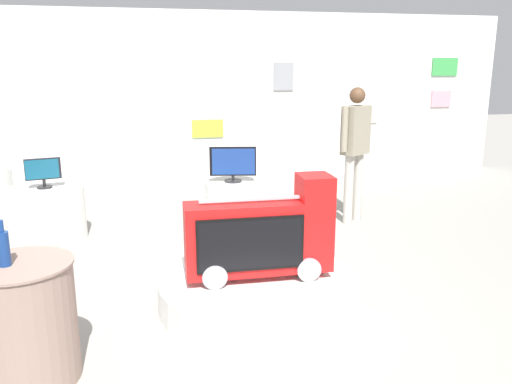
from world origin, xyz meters
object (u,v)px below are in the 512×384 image
Objects in this scene: side_table_round at (26,321)px; tv_on_right_rear at (43,171)px; bottle_on_side_table at (3,248)px; novelty_firetruck_tv at (262,237)px; main_display_pedestal at (259,291)px; display_pedestal_right_rear at (47,214)px; tv_on_center_rear at (233,163)px; shopper_browsing_near_truck at (355,144)px; display_pedestal_center_rear at (233,206)px.

tv_on_right_rear is at bearing 96.84° from side_table_round.
novelty_firetruck_tv is at bearing 22.89° from bottle_on_side_table.
side_table_round is at bearing -156.40° from main_display_pedestal.
tv_on_right_rear is at bearing 133.13° from novelty_firetruck_tv.
display_pedestal_right_rear is at bearing 96.82° from side_table_round.
tv_on_center_rear is 2.19m from tv_on_right_rear.
display_pedestal_right_rear is 3.84m from shopper_browsing_near_truck.
bottle_on_side_table is at bearing -157.11° from novelty_firetruck_tv.
shopper_browsing_near_truck is (3.42, 2.84, 0.61)m from side_table_round.
novelty_firetruck_tv is at bearing -16.90° from main_display_pedestal.
tv_on_center_rear reaches higher than display_pedestal_center_rear.
tv_on_center_rear is 3.41m from bottle_on_side_table.
display_pedestal_center_rear is at bearing -3.65° from display_pedestal_right_rear.
bottle_on_side_table is (-1.91, -2.83, 0.62)m from display_pedestal_center_rear.
tv_on_right_rear is 0.23× the size of shopper_browsing_near_truck.
display_pedestal_center_rear is 0.54m from tv_on_center_rear.
side_table_round is at bearing -123.18° from display_pedestal_center_rear.
tv_on_center_rear is (0.14, 2.06, 0.72)m from main_display_pedestal.
side_table_round is 4.49m from shopper_browsing_near_truck.
bottle_on_side_table is (-1.91, -2.82, 0.08)m from tv_on_center_rear.
display_pedestal_center_rear is 1.22× the size of tv_on_center_rear.
display_pedestal_right_rear is 1.07× the size of side_table_round.
display_pedestal_right_rear is at bearing 78.36° from tv_on_right_rear.
main_display_pedestal is 5.82× the size of bottle_on_side_table.
shopper_browsing_near_truck reaches higher than main_display_pedestal.
main_display_pedestal is 3.08m from tv_on_right_rear.
novelty_firetruck_tv is 3.04m from display_pedestal_right_rear.
side_table_round is 0.52m from bottle_on_side_table.
display_pedestal_right_rear is 2.97m from side_table_round.
display_pedestal_center_rear is 2.25m from tv_on_right_rear.
tv_on_right_rear is at bearing -101.64° from display_pedestal_right_rear.
display_pedestal_center_rear is 0.39× the size of shopper_browsing_near_truck.
main_display_pedestal is at bearing -129.38° from shopper_browsing_near_truck.
shopper_browsing_near_truck reaches higher than side_table_round.
tv_on_right_rear is at bearing 176.46° from display_pedestal_center_rear.
tv_on_right_rear is at bearing 95.42° from bottle_on_side_table.
display_pedestal_center_rear is 3.46m from bottle_on_side_table.
tv_on_center_rear is (0.00, -0.00, 0.54)m from display_pedestal_center_rear.
novelty_firetruck_tv reaches higher than tv_on_center_rear.
side_table_round is 0.47× the size of shopper_browsing_near_truck.
novelty_firetruck_tv reaches higher than display_pedestal_center_rear.
novelty_firetruck_tv is 0.71× the size of shopper_browsing_near_truck.
main_display_pedestal is at bearing -47.12° from tv_on_right_rear.
display_pedestal_right_rear is 0.51m from tv_on_right_rear.
bottle_on_side_table reaches higher than tv_on_right_rear.
side_table_round is (-1.83, -2.80, -0.44)m from tv_on_center_rear.
shopper_browsing_near_truck is at bearing -1.53° from display_pedestal_right_rear.
novelty_firetruck_tv reaches higher than side_table_round.
tv_on_right_rear is at bearing 178.53° from shopper_browsing_near_truck.
display_pedestal_center_rear is 2.35× the size of bottle_on_side_table.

